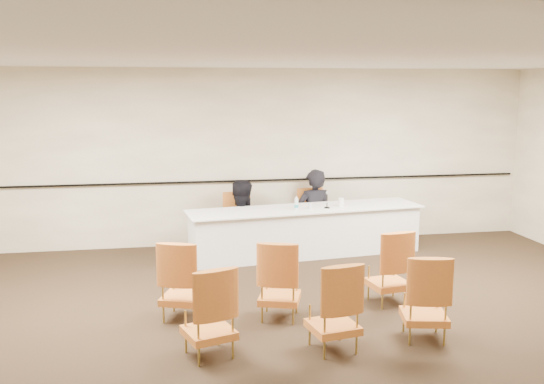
{
  "coord_description": "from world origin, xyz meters",
  "views": [
    {
      "loc": [
        -1.42,
        -6.21,
        2.66
      ],
      "look_at": [
        0.16,
        2.6,
        1.13
      ],
      "focal_mm": 40.0,
      "sensor_mm": 36.0,
      "label": 1
    }
  ],
  "objects_px": {
    "aud_chair_back_left": "(208,311)",
    "aud_chair_back_mid": "(333,306)",
    "aud_chair_back_right": "(425,296)",
    "panelist_second": "(240,232)",
    "aud_chair_front_mid": "(280,279)",
    "aud_chair_front_right": "(389,266)",
    "panelist_main": "(314,220)",
    "microphone": "(327,200)",
    "drinking_glass": "(310,206)",
    "aud_chair_front_left": "(183,279)",
    "panel_table": "(305,231)",
    "water_bottle": "(296,203)",
    "panelist_main_chair": "(314,217)",
    "coffee_cup": "(341,203)",
    "panelist_second_chair": "(240,222)"
  },
  "relations": [
    {
      "from": "drinking_glass",
      "to": "coffee_cup",
      "type": "bearing_deg",
      "value": 6.19
    },
    {
      "from": "microphone",
      "to": "aud_chair_back_right",
      "type": "relative_size",
      "value": 0.27
    },
    {
      "from": "aud_chair_front_left",
      "to": "aud_chair_front_mid",
      "type": "height_order",
      "value": "same"
    },
    {
      "from": "panelist_main",
      "to": "microphone",
      "type": "relative_size",
      "value": 6.83
    },
    {
      "from": "panelist_main",
      "to": "aud_chair_back_right",
      "type": "xyz_separation_m",
      "value": [
        0.19,
        -4.12,
        0.05
      ]
    },
    {
      "from": "aud_chair_back_mid",
      "to": "aud_chair_front_right",
      "type": "bearing_deg",
      "value": 38.61
    },
    {
      "from": "microphone",
      "to": "aud_chair_back_right",
      "type": "height_order",
      "value": "microphone"
    },
    {
      "from": "aud_chair_front_left",
      "to": "coffee_cup",
      "type": "bearing_deg",
      "value": 62.69
    },
    {
      "from": "panelist_main",
      "to": "aud_chair_front_mid",
      "type": "relative_size",
      "value": 1.86
    },
    {
      "from": "aud_chair_back_left",
      "to": "aud_chair_front_mid",
      "type": "bearing_deg",
      "value": 26.44
    },
    {
      "from": "panelist_second",
      "to": "aud_chair_front_right",
      "type": "distance_m",
      "value": 3.22
    },
    {
      "from": "panelist_main",
      "to": "coffee_cup",
      "type": "height_order",
      "value": "panelist_main"
    },
    {
      "from": "panel_table",
      "to": "aud_chair_back_right",
      "type": "relative_size",
      "value": 4.02
    },
    {
      "from": "aud_chair_back_left",
      "to": "panelist_second",
      "type": "bearing_deg",
      "value": 60.5
    },
    {
      "from": "panel_table",
      "to": "aud_chair_front_right",
      "type": "relative_size",
      "value": 4.02
    },
    {
      "from": "aud_chair_back_right",
      "to": "drinking_glass",
      "type": "bearing_deg",
      "value": 109.17
    },
    {
      "from": "water_bottle",
      "to": "drinking_glass",
      "type": "distance_m",
      "value": 0.25
    },
    {
      "from": "drinking_glass",
      "to": "microphone",
      "type": "bearing_deg",
      "value": -0.37
    },
    {
      "from": "water_bottle",
      "to": "drinking_glass",
      "type": "xyz_separation_m",
      "value": [
        0.24,
        0.05,
        -0.06
      ]
    },
    {
      "from": "panelist_second",
      "to": "aud_chair_front_right",
      "type": "xyz_separation_m",
      "value": [
        1.51,
        -2.84,
        0.17
      ]
    },
    {
      "from": "coffee_cup",
      "to": "aud_chair_front_right",
      "type": "bearing_deg",
      "value": -92.06
    },
    {
      "from": "aud_chair_front_mid",
      "to": "aud_chair_back_left",
      "type": "relative_size",
      "value": 1.0
    },
    {
      "from": "panelist_main_chair",
      "to": "panelist_second",
      "type": "distance_m",
      "value": 1.32
    },
    {
      "from": "panelist_second_chair",
      "to": "aud_chair_front_right",
      "type": "xyz_separation_m",
      "value": [
        1.51,
        -2.84,
        0.0
      ]
    },
    {
      "from": "drinking_glass",
      "to": "aud_chair_front_right",
      "type": "height_order",
      "value": "aud_chair_front_right"
    },
    {
      "from": "microphone",
      "to": "drinking_glass",
      "type": "bearing_deg",
      "value": -164.2
    },
    {
      "from": "aud_chair_back_left",
      "to": "aud_chair_back_mid",
      "type": "relative_size",
      "value": 1.0
    },
    {
      "from": "aud_chair_back_right",
      "to": "aud_chair_back_mid",
      "type": "bearing_deg",
      "value": -162.28
    },
    {
      "from": "aud_chair_back_left",
      "to": "aud_chair_back_right",
      "type": "xyz_separation_m",
      "value": [
        2.3,
        0.02,
        0.0
      ]
    },
    {
      "from": "coffee_cup",
      "to": "aud_chair_back_mid",
      "type": "xyz_separation_m",
      "value": [
        -1.15,
        -3.59,
        -0.36
      ]
    },
    {
      "from": "panelist_second",
      "to": "aud_chair_back_right",
      "type": "relative_size",
      "value": 1.84
    },
    {
      "from": "panel_table",
      "to": "aud_chair_front_left",
      "type": "xyz_separation_m",
      "value": [
        -2.05,
        -2.46,
        0.09
      ]
    },
    {
      "from": "panelist_main",
      "to": "panelist_second",
      "type": "distance_m",
      "value": 1.32
    },
    {
      "from": "aud_chair_front_left",
      "to": "aud_chair_back_right",
      "type": "bearing_deg",
      "value": -2.77
    },
    {
      "from": "drinking_glass",
      "to": "aud_chair_back_right",
      "type": "xyz_separation_m",
      "value": [
        0.42,
        -3.44,
        -0.34
      ]
    },
    {
      "from": "microphone",
      "to": "drinking_glass",
      "type": "height_order",
      "value": "microphone"
    },
    {
      "from": "microphone",
      "to": "aud_chair_front_mid",
      "type": "xyz_separation_m",
      "value": [
        -1.27,
        -2.58,
        -0.42
      ]
    },
    {
      "from": "panelist_second",
      "to": "aud_chair_front_right",
      "type": "relative_size",
      "value": 1.84
    },
    {
      "from": "panelist_second_chair",
      "to": "drinking_glass",
      "type": "height_order",
      "value": "panelist_second_chair"
    },
    {
      "from": "aud_chair_back_left",
      "to": "panel_table",
      "type": "bearing_deg",
      "value": 44.69
    },
    {
      "from": "panelist_main_chair",
      "to": "aud_chair_back_left",
      "type": "relative_size",
      "value": 1.0
    },
    {
      "from": "coffee_cup",
      "to": "microphone",
      "type": "bearing_deg",
      "value": -166.88
    },
    {
      "from": "panelist_second",
      "to": "aud_chair_front_mid",
      "type": "relative_size",
      "value": 1.84
    },
    {
      "from": "panelist_main",
      "to": "aud_chair_front_left",
      "type": "relative_size",
      "value": 1.86
    },
    {
      "from": "panelist_second_chair",
      "to": "aud_chair_front_mid",
      "type": "height_order",
      "value": "same"
    },
    {
      "from": "water_bottle",
      "to": "panel_table",
      "type": "bearing_deg",
      "value": 33.84
    },
    {
      "from": "water_bottle",
      "to": "aud_chair_front_left",
      "type": "relative_size",
      "value": 0.22
    },
    {
      "from": "coffee_cup",
      "to": "aud_chair_front_left",
      "type": "distance_m",
      "value": 3.61
    },
    {
      "from": "panel_table",
      "to": "aud_chair_back_left",
      "type": "relative_size",
      "value": 4.02
    },
    {
      "from": "panelist_main",
      "to": "aud_chair_back_left",
      "type": "relative_size",
      "value": 1.86
    }
  ]
}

